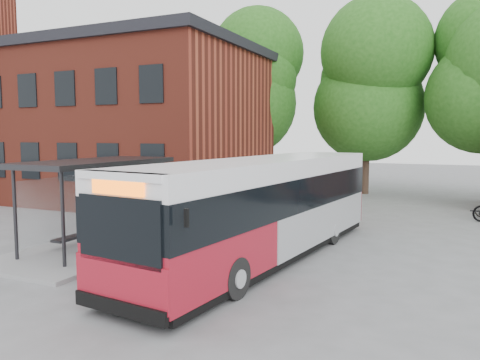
% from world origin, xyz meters
% --- Properties ---
extents(ground, '(100.00, 100.00, 0.00)m').
position_xyz_m(ground, '(0.00, 0.00, 0.00)').
color(ground, slate).
extents(station_building, '(18.40, 10.40, 8.50)m').
position_xyz_m(station_building, '(-13.00, 9.00, 4.25)').
color(station_building, maroon).
rests_on(station_building, ground).
extents(bus_shelter, '(3.60, 7.00, 2.90)m').
position_xyz_m(bus_shelter, '(-4.50, -1.00, 1.45)').
color(bus_shelter, '#2A2A2D').
rests_on(bus_shelter, ground).
extents(tree_0, '(7.92, 7.92, 11.00)m').
position_xyz_m(tree_0, '(-6.00, 16.00, 5.50)').
color(tree_0, '#205516').
rests_on(tree_0, ground).
extents(tree_1, '(7.92, 7.92, 10.40)m').
position_xyz_m(tree_1, '(1.00, 17.00, 5.20)').
color(tree_1, '#205516').
rests_on(tree_1, ground).
extents(city_bus, '(3.87, 11.91, 2.97)m').
position_xyz_m(city_bus, '(0.85, 0.04, 1.49)').
color(city_bus, maroon).
rests_on(city_bus, ground).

